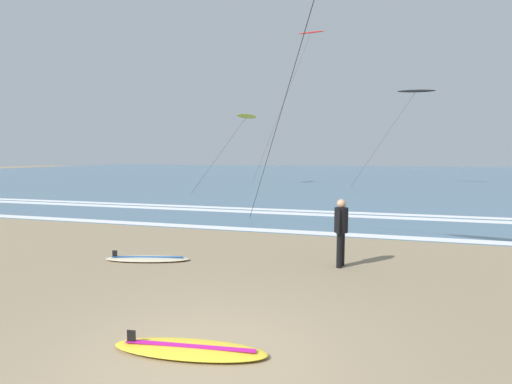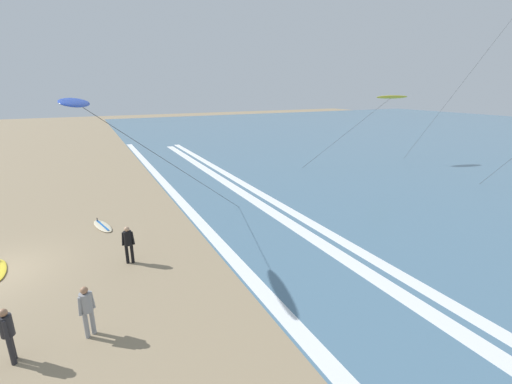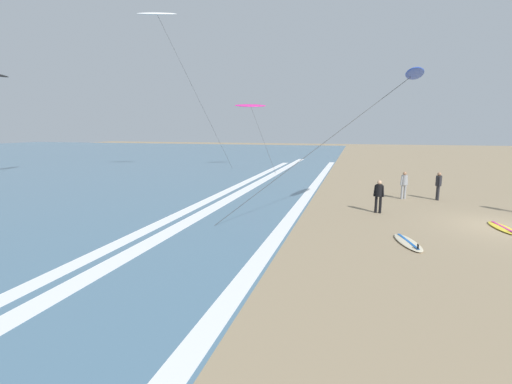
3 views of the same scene
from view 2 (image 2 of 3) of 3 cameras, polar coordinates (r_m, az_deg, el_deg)
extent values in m
cube|color=white|center=(18.91, -9.35, -4.80)|extent=(58.09, 0.60, 0.01)
cube|color=white|center=(17.47, 7.84, -6.60)|extent=(57.77, 0.73, 0.01)
cube|color=white|center=(20.56, 5.11, -2.83)|extent=(53.06, 0.63, 0.01)
cylinder|color=black|center=(15.25, -19.68, -9.49)|extent=(0.13, 0.13, 0.82)
cylinder|color=black|center=(15.28, -20.43, -9.52)|extent=(0.13, 0.13, 0.82)
cylinder|color=black|center=(14.98, -20.33, -7.10)|extent=(0.32, 0.32, 0.58)
cylinder|color=black|center=(14.97, -19.60, -7.15)|extent=(0.12, 0.15, 0.56)
cylinder|color=black|center=(15.02, -21.03, -7.22)|extent=(0.12, 0.15, 0.56)
sphere|color=tan|center=(14.84, -20.48, -5.74)|extent=(0.21, 0.21, 0.21)
cylinder|color=#232328|center=(11.69, -35.25, -20.54)|extent=(0.13, 0.13, 0.82)
cylinder|color=#232328|center=(11.86, -35.19, -19.99)|extent=(0.13, 0.13, 0.82)
cylinder|color=#232328|center=(11.40, -35.84, -17.40)|extent=(0.32, 0.32, 0.58)
cylinder|color=#232328|center=(11.26, -35.88, -18.01)|extent=(0.14, 0.10, 0.56)
cylinder|color=#232328|center=(11.57, -35.75, -17.01)|extent=(0.14, 0.10, 0.56)
sphere|color=#9E7051|center=(11.21, -36.19, -15.74)|extent=(0.21, 0.21, 0.21)
cylinder|color=gray|center=(11.75, -25.27, -18.67)|extent=(0.13, 0.13, 0.82)
cylinder|color=gray|center=(11.67, -26.13, -19.06)|extent=(0.13, 0.13, 0.82)
cylinder|color=gray|center=(11.33, -26.16, -15.96)|extent=(0.32, 0.32, 0.58)
cylinder|color=gray|center=(11.43, -25.34, -15.71)|extent=(0.15, 0.16, 0.56)
cylinder|color=gray|center=(11.27, -26.97, -16.42)|extent=(0.15, 0.16, 0.56)
sphere|color=#9E7051|center=(11.14, -26.42, -14.28)|extent=(0.21, 0.21, 0.21)
ellipsoid|color=beige|center=(19.66, -23.90, -5.13)|extent=(2.18, 1.11, 0.09)
cube|color=#1959B2|center=(19.65, -23.92, -5.00)|extent=(1.75, 0.55, 0.01)
cube|color=black|center=(20.36, -24.65, -4.11)|extent=(0.12, 0.05, 0.16)
ellipsoid|color=yellow|center=(35.14, 21.47, 14.33)|extent=(1.42, 3.29, 0.43)
cylinder|color=#333333|center=(32.80, 14.84, 9.50)|extent=(1.32, 8.69, 6.05)
cylinder|color=#333333|center=(41.02, 32.00, 16.64)|extent=(3.80, 11.28, 16.97)
ellipsoid|color=blue|center=(14.07, -27.60, 12.91)|extent=(3.29, 1.45, 0.43)
cylinder|color=#333333|center=(16.94, -12.59, 3.77)|extent=(4.04, 7.96, 6.42)
camera|label=1|loc=(16.11, -56.18, -6.48)|focal=28.19mm
camera|label=3|loc=(31.86, -22.68, 10.45)|focal=25.09mm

